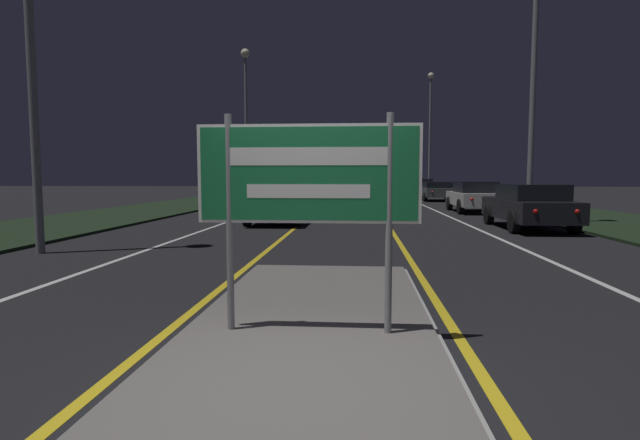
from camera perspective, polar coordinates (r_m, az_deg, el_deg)
ground_plane at (r=3.86m, az=-3.45°, el=-20.06°), size 160.00×160.00×0.00m
median_island at (r=5.11m, az=-1.32°, el=-13.16°), size 2.64×7.40×0.10m
verge_left at (r=25.55m, az=-18.65°, el=1.15°), size 5.00×100.00×0.08m
verge_right at (r=25.18m, az=25.34°, el=0.88°), size 5.00×100.00×0.08m
centre_line_yellow_left at (r=28.58m, az=0.36°, el=1.72°), size 0.12×70.00×0.01m
centre_line_yellow_right at (r=28.53m, az=6.42°, el=1.68°), size 0.12×70.00×0.01m
lane_line_white_left at (r=28.89m, az=-4.97°, el=1.73°), size 0.12×70.00×0.01m
lane_line_white_right at (r=28.75m, az=11.79°, el=1.63°), size 0.12×70.00×0.01m
edge_line_white_left at (r=29.52m, az=-10.73°, el=1.74°), size 0.10×70.00×0.01m
edge_line_white_right at (r=29.29m, az=17.62°, el=1.56°), size 0.10×70.00×0.01m
highway_sign at (r=4.85m, az=-1.36°, el=4.38°), size 2.18×0.07×2.14m
streetlight_left_far at (r=31.49m, az=-8.47°, el=13.11°), size 0.55×0.55×9.33m
streetlight_right_near at (r=18.60m, az=23.45°, el=21.45°), size 0.60×0.60×10.41m
streetlight_right_far at (r=42.79m, az=12.47°, el=11.10°), size 0.50×0.50×10.10m
car_receding_0 at (r=16.83m, az=22.76°, el=1.56°), size 1.89×4.53×1.40m
car_receding_1 at (r=23.86m, az=17.20°, el=2.64°), size 1.93×4.26×1.41m
car_receding_2 at (r=34.63m, az=13.19°, el=3.29°), size 2.04×4.28×1.28m
car_receding_3 at (r=43.42m, az=11.46°, el=3.74°), size 1.96×4.35×1.43m
car_approaching_0 at (r=17.75m, az=-4.72°, el=1.94°), size 1.89×4.33×1.28m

